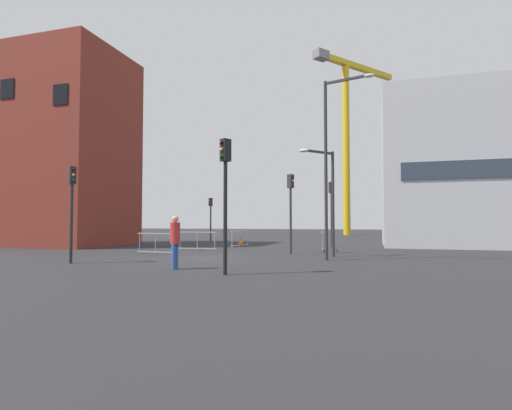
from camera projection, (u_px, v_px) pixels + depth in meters
ground at (207, 258)px, 18.27m from camera, size 160.00×160.00×0.00m
brick_building at (72, 149)px, 28.63m from camera, size 7.01×7.01×13.65m
office_block at (480, 169)px, 27.66m from camera, size 12.78×8.81×10.52m
construction_crane at (347, 121)px, 52.52m from camera, size 9.80×12.02×23.03m
streetlamp_tall at (332, 153)px, 17.35m from camera, size 2.15×0.70×7.79m
streetlamp_short at (327, 190)px, 19.12m from camera, size 1.45×1.54×5.02m
traffic_light_island at (225, 184)px, 12.56m from camera, size 0.34×0.39×4.23m
traffic_light_median at (331, 204)px, 26.16m from camera, size 0.38×0.36×4.25m
traffic_light_near at (72, 198)px, 16.00m from camera, size 0.38×0.36×3.84m
traffic_light_corner at (211, 212)px, 34.07m from camera, size 0.39×0.35×3.69m
traffic_light_crosswalk at (291, 201)px, 20.73m from camera, size 0.39×0.35×4.09m
pedestrian_walking at (175, 238)px, 13.97m from camera, size 0.34×0.34×1.86m
safety_barrier_left_run at (155, 243)px, 20.73m from camera, size 2.24×0.32×1.08m
safety_barrier_right_run at (197, 240)px, 23.56m from camera, size 2.40×0.18×1.08m
safety_barrier_front at (323, 241)px, 22.87m from camera, size 0.35×2.37×1.08m
safety_barrier_mid_span at (240, 238)px, 27.05m from camera, size 0.39×2.53×1.08m
traffic_cone_on_verge at (240, 240)px, 30.19m from camera, size 0.63×0.63×0.64m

